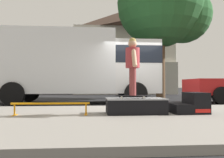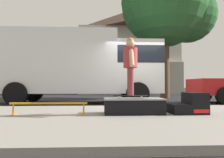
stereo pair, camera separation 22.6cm
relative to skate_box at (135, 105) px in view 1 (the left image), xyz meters
The scene contains 10 objects.
ground_plane 2.77m from the skate_box, 74.96° to the left, with size 140.00×140.00×0.00m, color black.
sidewalk_slab 0.83m from the skate_box, 25.48° to the right, with size 50.00×5.00×0.12m, color gray.
skate_box is the anchor object (origin of this frame).
kicker_ramp 1.32m from the skate_box, ahead, with size 0.79×0.73×0.48m.
grind_rail 1.90m from the skate_box, behind, with size 1.70×0.28×0.28m.
skateboard 0.24m from the skate_box, 141.14° to the right, with size 0.80×0.31×0.07m.
skater_kid 1.02m from the skate_box, 141.14° to the right, with size 0.32×0.68×1.32m.
box_truck 5.31m from the skate_box, 108.41° to the left, with size 6.91×2.63×3.05m.
street_tree_main 10.55m from the skate_box, 67.77° to the left, with size 5.81×5.28×8.41m.
house_behind 18.69m from the skate_box, 84.11° to the left, with size 9.54×8.22×8.40m.
Camera 1 is at (-1.71, -7.94, 0.77)m, focal length 37.00 mm.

